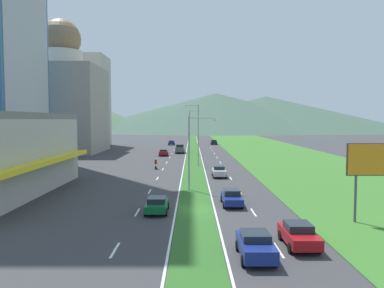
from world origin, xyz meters
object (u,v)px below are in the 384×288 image
object	(u,v)px
street_lamp_far	(191,129)
car_0	(172,143)
street_lamp_near	(193,147)
car_4	(219,171)
car_3	(256,245)
car_1	(299,234)
car_6	(214,142)
motorcycle_rider	(156,164)
street_lamp_mid	(197,131)
billboard_roadside	(377,164)
car_5	(232,197)
car_2	(164,152)
car_7	(157,204)
pickup_truck_0	(180,149)

from	to	relation	value
street_lamp_far	car_0	world-z (taller)	street_lamp_far
street_lamp_near	car_4	xyz separation A→B (m)	(3.77, 10.21, -4.19)
car_3	car_1	bearing A→B (deg)	123.69
car_6	motorcycle_rider	bearing A→B (deg)	-12.08
street_lamp_mid	car_4	distance (m)	14.17
car_0	car_1	size ratio (longest dim) A/B	0.99
billboard_roadside	car_5	distance (m)	13.00
street_lamp_mid	car_6	bearing A→B (deg)	83.70
street_lamp_mid	billboard_roadside	bearing A→B (deg)	-69.70
billboard_roadside	car_0	xyz separation A→B (m)	(-21.10, 92.32, -3.95)
street_lamp_mid	car_6	xyz separation A→B (m)	(6.34, 57.41, -5.29)
car_4	car_2	bearing A→B (deg)	-161.95
street_lamp_mid	car_0	size ratio (longest dim) A/B	2.63
street_lamp_far	car_1	world-z (taller)	street_lamp_far
car_2	car_5	bearing A→B (deg)	-168.28
car_2	car_7	size ratio (longest dim) A/B	0.97
car_0	motorcycle_rider	xyz separation A→B (m)	(0.65, -59.72, -0.00)
car_5	car_6	size ratio (longest dim) A/B	1.05
street_lamp_far	car_7	world-z (taller)	street_lamp_far
pickup_truck_0	street_lamp_far	bearing A→B (deg)	-139.63
street_lamp_mid	pickup_truck_0	distance (m)	26.98
car_5	motorcycle_rider	size ratio (longest dim) A/B	2.27
car_4	car_0	bearing A→B (deg)	-171.28
car_7	pickup_truck_0	bearing A→B (deg)	-0.09
street_lamp_far	pickup_truck_0	xyz separation A→B (m)	(-2.65, 3.12, -4.88)
pickup_truck_0	car_6	bearing A→B (deg)	-18.05
billboard_roadside	car_2	xyz separation A→B (m)	(-20.90, 55.52, -3.95)
street_lamp_far	car_5	distance (m)	54.03
car_2	car_3	bearing A→B (deg)	-170.85
street_lamp_near	car_0	distance (m)	78.95
street_lamp_near	street_lamp_far	size ratio (longest dim) A/B	0.82
car_1	car_7	xyz separation A→B (m)	(-9.91, 8.79, -0.05)
pickup_truck_0	car_4	bearing A→B (deg)	-170.10
car_7	car_1	bearing A→B (deg)	-131.57
car_5	street_lamp_mid	bearing A→B (deg)	-174.52
car_0	motorcycle_rider	world-z (taller)	motorcycle_rider
car_3	car_7	xyz separation A→B (m)	(-6.79, 10.88, -0.07)
car_0	car_3	xyz separation A→B (m)	(10.36, -99.91, 0.03)
car_0	pickup_truck_0	bearing A→B (deg)	-172.87
car_0	street_lamp_near	bearing A→B (deg)	-175.12
car_3	pickup_truck_0	bearing A→B (deg)	-174.58
car_3	car_6	xyz separation A→B (m)	(3.47, 101.78, 0.01)
car_1	car_6	size ratio (longest dim) A/B	0.96
street_lamp_near	car_5	xyz separation A→B (m)	(3.72, -7.51, -4.22)
car_1	motorcycle_rider	xyz separation A→B (m)	(-12.84, 38.10, -0.02)
pickup_truck_0	street_lamp_near	bearing A→B (deg)	-176.47
car_6	motorcycle_rider	size ratio (longest dim) A/B	2.15
car_1	car_6	bearing A→B (deg)	179.80
car_3	billboard_roadside	bearing A→B (deg)	125.25
street_lamp_far	car_2	size ratio (longest dim) A/B	2.58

